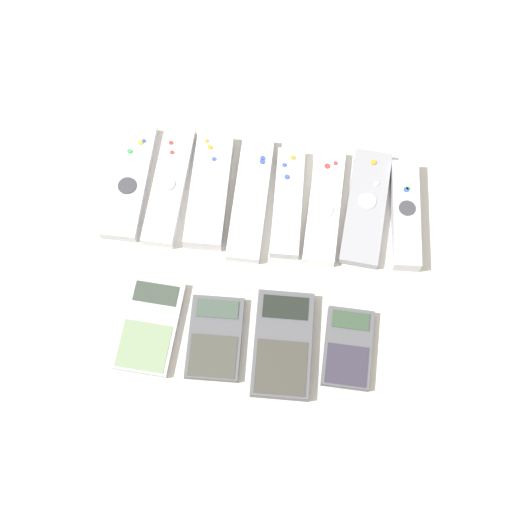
{
  "coord_description": "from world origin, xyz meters",
  "views": [
    {
      "loc": [
        0.05,
        -0.37,
        1.01
      ],
      "look_at": [
        0.0,
        0.03,
        0.01
      ],
      "focal_mm": 50.0,
      "sensor_mm": 36.0,
      "label": 1
    }
  ],
  "objects_px": {
    "remote_3": "(251,198)",
    "calculator_0": "(149,326)",
    "remote_5": "(324,206)",
    "remote_7": "(406,215)",
    "calculator_2": "(283,344)",
    "calculator_3": "(348,348)",
    "calculator_1": "(215,338)",
    "remote_4": "(288,202)",
    "remote_2": "(209,190)",
    "remote_6": "(366,207)",
    "remote_1": "(169,185)",
    "remote_0": "(130,181)"
  },
  "relations": [
    {
      "from": "remote_3",
      "to": "calculator_0",
      "type": "height_order",
      "value": "remote_3"
    },
    {
      "from": "remote_5",
      "to": "remote_7",
      "type": "bearing_deg",
      "value": -0.14
    },
    {
      "from": "remote_7",
      "to": "calculator_2",
      "type": "height_order",
      "value": "remote_7"
    },
    {
      "from": "calculator_2",
      "to": "calculator_3",
      "type": "relative_size",
      "value": 1.36
    },
    {
      "from": "remote_3",
      "to": "remote_7",
      "type": "xyz_separation_m",
      "value": [
        0.24,
        -0.0,
        0.0
      ]
    },
    {
      "from": "remote_5",
      "to": "calculator_1",
      "type": "relative_size",
      "value": 1.54
    },
    {
      "from": "remote_4",
      "to": "calculator_2",
      "type": "height_order",
      "value": "remote_4"
    },
    {
      "from": "remote_2",
      "to": "remote_5",
      "type": "relative_size",
      "value": 1.01
    },
    {
      "from": "remote_6",
      "to": "calculator_3",
      "type": "relative_size",
      "value": 1.69
    },
    {
      "from": "calculator_2",
      "to": "calculator_0",
      "type": "bearing_deg",
      "value": 176.45
    },
    {
      "from": "remote_1",
      "to": "calculator_2",
      "type": "relative_size",
      "value": 1.29
    },
    {
      "from": "remote_1",
      "to": "calculator_2",
      "type": "height_order",
      "value": "remote_1"
    },
    {
      "from": "remote_4",
      "to": "calculator_1",
      "type": "bearing_deg",
      "value": -111.9
    },
    {
      "from": "remote_3",
      "to": "calculator_1",
      "type": "bearing_deg",
      "value": -96.1
    },
    {
      "from": "calculator_0",
      "to": "remote_7",
      "type": "bearing_deg",
      "value": 33.92
    },
    {
      "from": "remote_2",
      "to": "calculator_3",
      "type": "distance_m",
      "value": 0.33
    },
    {
      "from": "remote_5",
      "to": "calculator_3",
      "type": "bearing_deg",
      "value": -75.55
    },
    {
      "from": "remote_1",
      "to": "calculator_1",
      "type": "distance_m",
      "value": 0.26
    },
    {
      "from": "remote_2",
      "to": "remote_3",
      "type": "bearing_deg",
      "value": -5.61
    },
    {
      "from": "remote_2",
      "to": "calculator_3",
      "type": "xyz_separation_m",
      "value": [
        0.23,
        -0.23,
        -0.01
      ]
    },
    {
      "from": "remote_2",
      "to": "remote_6",
      "type": "relative_size",
      "value": 0.99
    },
    {
      "from": "remote_0",
      "to": "calculator_1",
      "type": "height_order",
      "value": "remote_0"
    },
    {
      "from": "remote_3",
      "to": "remote_0",
      "type": "bearing_deg",
      "value": 177.91
    },
    {
      "from": "remote_1",
      "to": "calculator_3",
      "type": "xyz_separation_m",
      "value": [
        0.3,
        -0.23,
        -0.0
      ]
    },
    {
      "from": "remote_4",
      "to": "calculator_1",
      "type": "relative_size",
      "value": 1.46
    },
    {
      "from": "calculator_3",
      "to": "remote_0",
      "type": "bearing_deg",
      "value": 148.54
    },
    {
      "from": "remote_1",
      "to": "remote_5",
      "type": "xyz_separation_m",
      "value": [
        0.25,
        -0.0,
        -0.0
      ]
    },
    {
      "from": "remote_4",
      "to": "calculator_0",
      "type": "bearing_deg",
      "value": -131.14
    },
    {
      "from": "remote_6",
      "to": "calculator_3",
      "type": "xyz_separation_m",
      "value": [
        -0.01,
        -0.23,
        -0.0
      ]
    },
    {
      "from": "remote_3",
      "to": "calculator_0",
      "type": "xyz_separation_m",
      "value": [
        -0.12,
        -0.22,
        -0.0
      ]
    },
    {
      "from": "remote_5",
      "to": "remote_0",
      "type": "bearing_deg",
      "value": -180.0
    },
    {
      "from": "remote_5",
      "to": "calculator_1",
      "type": "distance_m",
      "value": 0.27
    },
    {
      "from": "remote_1",
      "to": "remote_2",
      "type": "bearing_deg",
      "value": 0.17
    },
    {
      "from": "remote_0",
      "to": "calculator_3",
      "type": "relative_size",
      "value": 1.7
    },
    {
      "from": "remote_3",
      "to": "remote_5",
      "type": "distance_m",
      "value": 0.12
    },
    {
      "from": "remote_0",
      "to": "calculator_1",
      "type": "relative_size",
      "value": 1.57
    },
    {
      "from": "calculator_1",
      "to": "calculator_3",
      "type": "bearing_deg",
      "value": -0.13
    },
    {
      "from": "remote_0",
      "to": "remote_4",
      "type": "height_order",
      "value": "same"
    },
    {
      "from": "remote_4",
      "to": "remote_7",
      "type": "height_order",
      "value": "remote_7"
    },
    {
      "from": "remote_4",
      "to": "remote_7",
      "type": "relative_size",
      "value": 1.03
    },
    {
      "from": "remote_3",
      "to": "remote_6",
      "type": "height_order",
      "value": "same"
    },
    {
      "from": "remote_2",
      "to": "remote_6",
      "type": "height_order",
      "value": "remote_2"
    },
    {
      "from": "calculator_3",
      "to": "remote_3",
      "type": "bearing_deg",
      "value": 128.02
    },
    {
      "from": "remote_0",
      "to": "remote_1",
      "type": "distance_m",
      "value": 0.06
    },
    {
      "from": "remote_2",
      "to": "remote_6",
      "type": "bearing_deg",
      "value": -1.34
    },
    {
      "from": "remote_4",
      "to": "calculator_3",
      "type": "distance_m",
      "value": 0.25
    },
    {
      "from": "calculator_1",
      "to": "remote_3",
      "type": "bearing_deg",
      "value": 81.57
    },
    {
      "from": "calculator_1",
      "to": "remote_1",
      "type": "bearing_deg",
      "value": 111.79
    },
    {
      "from": "remote_5",
      "to": "remote_7",
      "type": "xyz_separation_m",
      "value": [
        0.13,
        -0.0,
        0.0
      ]
    },
    {
      "from": "remote_1",
      "to": "remote_2",
      "type": "xyz_separation_m",
      "value": [
        0.06,
        -0.0,
        0.0
      ]
    }
  ]
}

